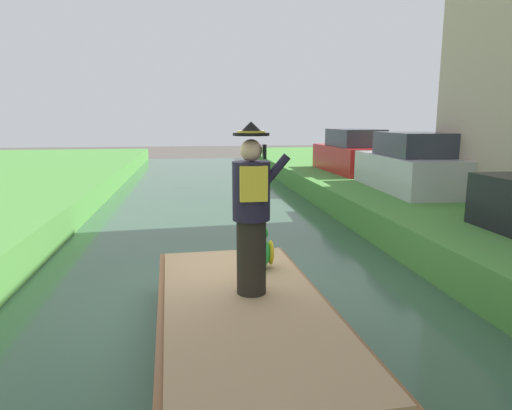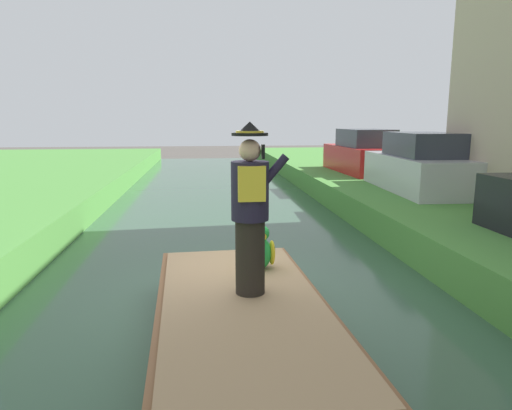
% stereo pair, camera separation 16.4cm
% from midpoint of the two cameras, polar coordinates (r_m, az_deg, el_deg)
% --- Properties ---
extents(ground_plane, '(80.00, 80.00, 0.00)m').
position_cam_midpoint_polar(ground_plane, '(6.48, -2.02, -12.80)').
color(ground_plane, '#4C4742').
extents(canal_water, '(6.20, 48.00, 0.10)m').
position_cam_midpoint_polar(canal_water, '(6.46, -2.03, -12.39)').
color(canal_water, '#33513D').
rests_on(canal_water, ground).
extents(boat, '(1.98, 4.27, 0.61)m').
position_cam_midpoint_polar(boat, '(4.96, -0.61, -15.37)').
color(boat, brown).
rests_on(boat, canal_water).
extents(person_pirate, '(0.61, 0.42, 1.85)m').
position_cam_midpoint_polar(person_pirate, '(4.81, 0.27, -0.63)').
color(person_pirate, black).
rests_on(person_pirate, boat).
extents(parrot_plush, '(0.36, 0.35, 0.57)m').
position_cam_midpoint_polar(parrot_plush, '(5.79, 1.46, -5.64)').
color(parrot_plush, green).
rests_on(parrot_plush, boat).
extents(parked_car_silver, '(1.88, 4.07, 1.50)m').
position_cam_midpoint_polar(parked_car_silver, '(12.59, 20.31, 4.56)').
color(parked_car_silver, '#B7B7BC').
rests_on(parked_car_silver, grass_bank_far).
extents(parked_car_red, '(1.79, 4.04, 1.50)m').
position_cam_midpoint_polar(parked_car_red, '(16.53, 13.59, 6.22)').
color(parked_car_red, red).
rests_on(parked_car_red, grass_bank_far).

